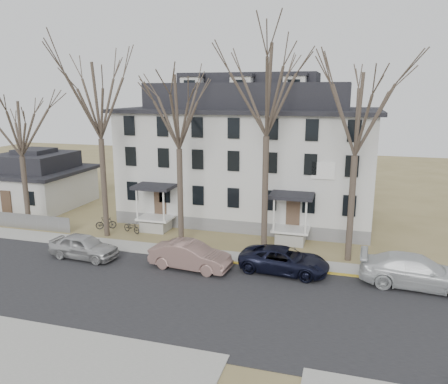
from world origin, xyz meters
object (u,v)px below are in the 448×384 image
(car_silver, at_px, (84,247))
(car_tan, at_px, (190,256))
(tree_mid_left, at_px, (178,107))
(car_navy, at_px, (284,261))
(boarding_house, at_px, (249,155))
(bicycle_left, at_px, (132,228))
(tree_center, at_px, (267,83))
(tree_bungalow, at_px, (19,125))
(tree_mid_right, at_px, (358,109))
(bicycle_right, at_px, (106,224))
(small_house, at_px, (37,182))
(car_white, at_px, (416,272))
(tree_far_left, at_px, (98,95))

(car_silver, bearing_deg, car_tan, -83.74)
(tree_mid_left, xyz_separation_m, car_navy, (7.84, -3.14, -8.86))
(boarding_house, height_order, car_tan, boarding_house)
(tree_mid_left, height_order, bicycle_left, tree_mid_left)
(boarding_house, distance_m, tree_center, 10.39)
(tree_bungalow, bearing_deg, car_silver, -29.30)
(tree_mid_right, height_order, bicycle_right, tree_mid_right)
(small_house, height_order, car_tan, small_house)
(tree_bungalow, bearing_deg, car_white, -6.28)
(tree_bungalow, xyz_separation_m, car_tan, (15.27, -4.22, -7.30))
(tree_center, distance_m, car_tan, 11.70)
(tree_center, relative_size, car_tan, 2.94)
(car_white, bearing_deg, car_tan, 97.60)
(bicycle_right, bearing_deg, tree_bungalow, 72.32)
(tree_mid_right, bearing_deg, tree_center, 180.00)
(boarding_house, distance_m, car_tan, 13.21)
(tree_center, relative_size, bicycle_right, 9.23)
(car_white, bearing_deg, car_silver, 96.63)
(bicycle_left, bearing_deg, boarding_house, -24.00)
(car_silver, bearing_deg, tree_mid_right, -70.72)
(tree_mid_left, relative_size, bicycle_right, 8.00)
(tree_mid_right, bearing_deg, car_tan, -155.42)
(tree_far_left, xyz_separation_m, bicycle_left, (1.54, 1.01, -9.89))
(tree_far_left, relative_size, car_navy, 2.58)
(small_house, relative_size, car_white, 1.44)
(tree_center, bearing_deg, car_white, -18.69)
(tree_mid_right, height_order, tree_bungalow, tree_mid_right)
(bicycle_left, height_order, bicycle_right, bicycle_right)
(tree_bungalow, distance_m, bicycle_left, 11.52)
(boarding_house, height_order, tree_center, tree_center)
(small_house, height_order, tree_mid_left, tree_mid_left)
(tree_mid_right, distance_m, tree_bungalow, 24.54)
(tree_bungalow, xyz_separation_m, car_navy, (20.84, -3.14, -7.38))
(boarding_house, distance_m, small_house, 20.34)
(small_house, bearing_deg, tree_far_left, -29.39)
(boarding_house, height_order, bicycle_left, boarding_house)
(car_white, bearing_deg, bicycle_left, 80.78)
(tree_mid_left, height_order, car_silver, tree_mid_left)
(tree_bungalow, height_order, car_white, tree_bungalow)
(small_house, bearing_deg, tree_bungalow, -57.16)
(tree_mid_right, relative_size, bicycle_left, 7.39)
(boarding_house, distance_m, tree_mid_left, 9.66)
(tree_center, xyz_separation_m, bicycle_right, (-12.85, 1.30, -10.61))
(bicycle_left, bearing_deg, bicycle_right, 105.32)
(boarding_house, relative_size, car_navy, 3.91)
(tree_mid_left, relative_size, tree_mid_right, 1.00)
(small_house, bearing_deg, bicycle_left, -22.46)
(car_silver, distance_m, car_tan, 7.24)
(car_navy, xyz_separation_m, car_white, (7.31, 0.05, 0.14))
(tree_mid_left, height_order, car_white, tree_mid_left)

